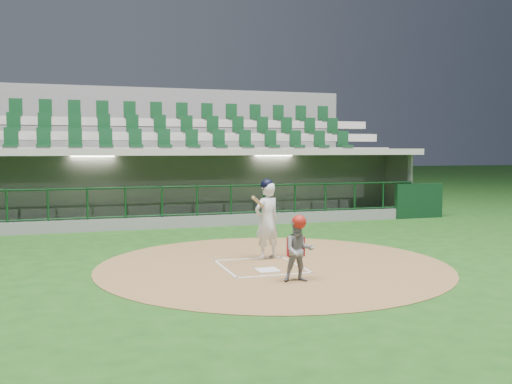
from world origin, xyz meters
The scene contains 8 objects.
ground centered at (0.00, 0.00, 0.00)m, with size 120.00×120.00×0.00m, color #184513.
dirt_circle centered at (0.30, -0.20, 0.01)m, with size 7.20×7.20×0.01m, color brown.
home_plate centered at (0.00, -0.70, 0.02)m, with size 0.43×0.43×0.02m, color white.
batter_box_chalk centered at (0.00, -0.30, 0.02)m, with size 1.55×1.80×0.01m.
dugout_structure centered at (0.02, 7.81, 0.96)m, with size 16.40×3.70×3.00m.
seating_deck centered at (0.00, 10.91, 1.42)m, with size 17.00×6.72×5.15m.
batter centered at (0.38, 0.47, 0.89)m, with size 0.89×0.93×1.74m.
catcher centered at (0.24, -1.73, 0.61)m, with size 0.62×0.52×1.20m.
Camera 1 is at (-3.56, -11.10, 2.38)m, focal length 40.00 mm.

